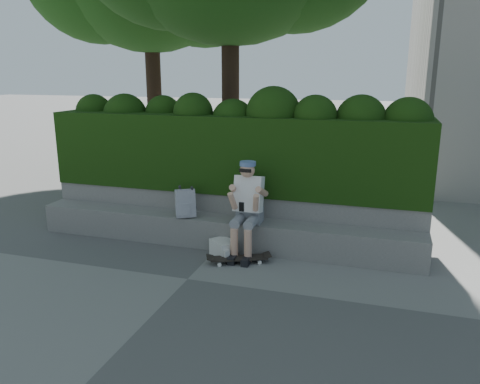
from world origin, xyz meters
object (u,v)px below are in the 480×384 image
(skateboard, at_px, (239,258))
(backpack_ground, at_px, (223,248))
(backpack_plaid, at_px, (185,203))
(person, at_px, (247,205))

(skateboard, height_order, backpack_ground, backpack_ground)
(backpack_ground, bearing_deg, backpack_plaid, -162.13)
(skateboard, bearing_deg, backpack_ground, 125.26)
(person, bearing_deg, skateboard, -92.13)
(person, distance_m, backpack_ground, 0.73)
(person, height_order, skateboard, person)
(person, height_order, backpack_plaid, person)
(backpack_ground, bearing_deg, skateboard, 9.55)
(person, bearing_deg, backpack_plaid, 175.37)
(backpack_plaid, distance_m, backpack_ground, 0.93)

